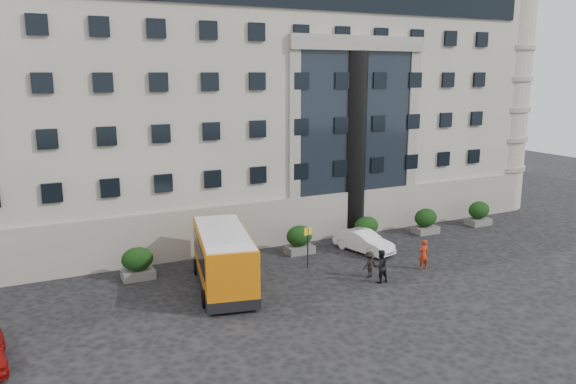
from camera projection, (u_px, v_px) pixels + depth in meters
name	position (u px, v px, depth m)	size (l,w,h in m)	color
ground	(257.00, 317.00, 27.01)	(120.00, 120.00, 0.00)	black
civic_building	(217.00, 103.00, 47.00)	(44.00, 24.00, 18.00)	gray
entrance_column	(353.00, 145.00, 39.88)	(1.80, 1.80, 13.00)	black
hedge_a	(138.00, 263.00, 31.90)	(1.80, 1.26, 1.84)	#555552
hedge_b	(224.00, 250.00, 34.16)	(1.80, 1.26, 1.84)	#555552
hedge_c	(299.00, 239.00, 36.43)	(1.80, 1.26, 1.84)	#555552
hedge_d	(366.00, 230.00, 38.69)	(1.80, 1.26, 1.84)	#555552
hedge_e	(426.00, 221.00, 40.95)	(1.80, 1.26, 1.84)	#555552
hedge_f	(479.00, 213.00, 43.21)	(1.80, 1.26, 1.84)	#555552
bus_stop_sign	(308.00, 241.00, 33.41)	(0.50, 0.08, 2.52)	#262628
minibus	(224.00, 257.00, 30.42)	(4.20, 7.98, 3.17)	#C56609
white_taxi	(364.00, 241.00, 36.73)	(1.49, 4.27, 1.41)	white
pedestrian_a	(423.00, 254.00, 33.44)	(0.67, 0.44, 1.84)	#A72A10
pedestrian_b	(380.00, 266.00, 31.31)	(0.92, 0.72, 1.89)	black
pedestrian_c	(369.00, 264.00, 32.16)	(0.98, 0.57, 1.52)	black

